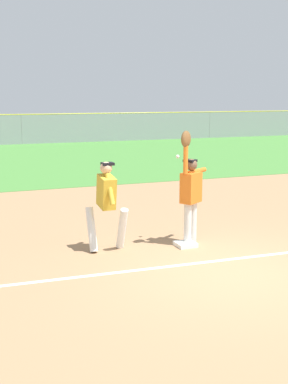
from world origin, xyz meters
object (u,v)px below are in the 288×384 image
Objects in this scene: runner at (107,200)px; parked_car_red at (40,128)px; first_base at (185,244)px; fielder at (190,189)px; baseball at (178,157)px; parked_car_blue at (116,126)px.

parked_car_red is (3.46, 26.91, -0.32)m from runner.
parked_car_red is (1.93, 27.20, 0.63)m from first_base.
first_base is at bearing -96.93° from parked_car_red.
baseball is (-0.14, 0.31, 0.62)m from fielder.
parked_car_red and parked_car_blue have the same top height.
fielder reaches higher than baseball.
runner reaches higher than first_base.
runner is at bearing -175.36° from baseball.
baseball is 27.59m from parked_car_blue.
parked_car_blue is at bearing 74.63° from first_base.
first_base is 1.75m from baseball.
parked_car_red is at bearing -36.81° from fielder.
first_base is at bearing -11.58° from runner.
first_base is 5.14× the size of baseball.
parked_car_blue is (5.48, -0.23, 0.00)m from parked_car_red.
runner is 1.70m from baseball.
baseball is at bearing -96.99° from parked_car_red.
parked_car_blue is at bearing 70.79° from runner.
baseball is 0.02× the size of parked_car_red.
fielder is at bearing -65.58° from baseball.
first_base is 1.83m from runner.
parked_car_red is at bearing 85.93° from first_base.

